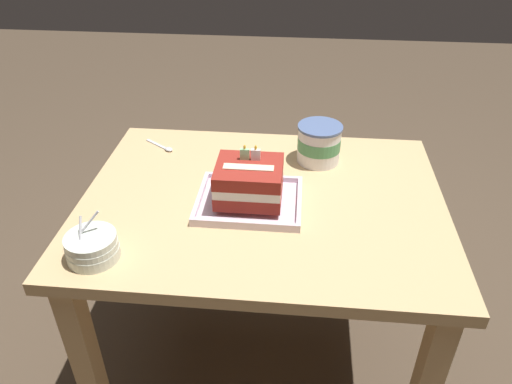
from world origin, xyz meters
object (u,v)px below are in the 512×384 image
at_px(bowl_stack, 92,247).
at_px(serving_spoon_near_tray, 165,148).
at_px(birthday_cake, 249,181).
at_px(foil_tray, 249,202).
at_px(ice_cream_tub, 319,143).

bearing_deg(bowl_stack, serving_spoon_near_tray, 86.17).
bearing_deg(birthday_cake, foil_tray, -90.00).
height_order(foil_tray, serving_spoon_near_tray, foil_tray).
relative_size(ice_cream_tub, serving_spoon_near_tray, 1.23).
relative_size(foil_tray, bowl_stack, 2.28).
bearing_deg(ice_cream_tub, bowl_stack, -136.32).
bearing_deg(serving_spoon_near_tray, bowl_stack, -93.83).
xyz_separation_m(birthday_cake, bowl_stack, (-0.35, -0.26, -0.04)).
distance_m(birthday_cake, ice_cream_tub, 0.33).
bearing_deg(ice_cream_tub, birthday_cake, -126.58).
bearing_deg(foil_tray, ice_cream_tub, 53.44).
xyz_separation_m(birthday_cake, ice_cream_tub, (0.19, 0.26, -0.01)).
bearing_deg(foil_tray, birthday_cake, 90.00).
xyz_separation_m(bowl_stack, ice_cream_tub, (0.55, 0.52, 0.03)).
distance_m(birthday_cake, bowl_stack, 0.44).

